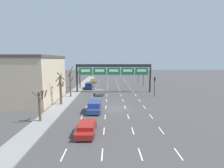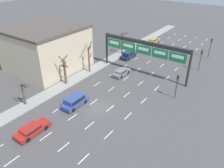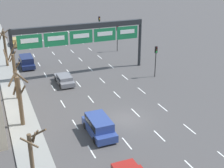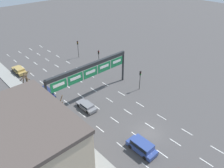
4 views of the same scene
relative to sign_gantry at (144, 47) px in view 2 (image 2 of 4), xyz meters
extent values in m
plane|color=#474444|center=(0.00, -14.73, -5.76)|extent=(220.00, 220.00, 0.00)
cube|color=gray|center=(-9.65, -14.73, -5.68)|extent=(2.80, 110.00, 0.15)
cube|color=white|center=(-4.95, -23.73, -5.75)|extent=(0.12, 2.00, 0.01)
cube|color=white|center=(-4.95, -18.73, -5.75)|extent=(0.12, 2.00, 0.01)
cube|color=white|center=(-4.95, -13.73, -5.75)|extent=(0.12, 2.00, 0.01)
cube|color=white|center=(-4.95, -8.73, -5.75)|extent=(0.12, 2.00, 0.01)
cube|color=white|center=(-4.95, -3.73, -5.75)|extent=(0.12, 2.00, 0.01)
cube|color=white|center=(-4.95, 1.27, -5.75)|extent=(0.12, 2.00, 0.01)
cube|color=white|center=(-4.95, 6.27, -5.75)|extent=(0.12, 2.00, 0.01)
cube|color=white|center=(-4.95, 11.27, -5.75)|extent=(0.12, 2.00, 0.01)
cube|color=white|center=(-4.95, 16.27, -5.75)|extent=(0.12, 2.00, 0.01)
cube|color=white|center=(-4.95, 21.27, -5.75)|extent=(0.12, 2.00, 0.01)
cube|color=white|center=(-4.95, 26.27, -5.75)|extent=(0.12, 2.00, 0.01)
cube|color=white|center=(-4.95, 31.27, -5.75)|extent=(0.12, 2.00, 0.01)
cube|color=white|center=(-1.65, -28.73, -5.75)|extent=(0.12, 2.00, 0.01)
cube|color=white|center=(-1.65, -23.73, -5.75)|extent=(0.12, 2.00, 0.01)
cube|color=white|center=(-1.65, -18.73, -5.75)|extent=(0.12, 2.00, 0.01)
cube|color=white|center=(-1.65, -13.73, -5.75)|extent=(0.12, 2.00, 0.01)
cube|color=white|center=(-1.65, -8.73, -5.75)|extent=(0.12, 2.00, 0.01)
cube|color=white|center=(-1.65, -3.73, -5.75)|extent=(0.12, 2.00, 0.01)
cube|color=white|center=(-1.65, 1.27, -5.75)|extent=(0.12, 2.00, 0.01)
cube|color=white|center=(-1.65, 6.27, -5.75)|extent=(0.12, 2.00, 0.01)
cube|color=white|center=(-1.65, 11.27, -5.75)|extent=(0.12, 2.00, 0.01)
cube|color=white|center=(-1.65, 16.27, -5.75)|extent=(0.12, 2.00, 0.01)
cube|color=white|center=(-1.65, 21.27, -5.75)|extent=(0.12, 2.00, 0.01)
cube|color=white|center=(-1.65, 26.27, -5.75)|extent=(0.12, 2.00, 0.01)
cube|color=white|center=(-1.65, 31.27, -5.75)|extent=(0.12, 2.00, 0.01)
cube|color=white|center=(1.65, -23.73, -5.75)|extent=(0.12, 2.00, 0.01)
cube|color=white|center=(1.65, -18.73, -5.75)|extent=(0.12, 2.00, 0.01)
cube|color=white|center=(1.65, -13.73, -5.75)|extent=(0.12, 2.00, 0.01)
cube|color=white|center=(1.65, -8.73, -5.75)|extent=(0.12, 2.00, 0.01)
cube|color=white|center=(1.65, -3.73, -5.75)|extent=(0.12, 2.00, 0.01)
cube|color=white|center=(1.65, 1.27, -5.75)|extent=(0.12, 2.00, 0.01)
cube|color=white|center=(1.65, 6.27, -5.75)|extent=(0.12, 2.00, 0.01)
cube|color=white|center=(1.65, 11.27, -5.75)|extent=(0.12, 2.00, 0.01)
cube|color=white|center=(1.65, 16.27, -5.75)|extent=(0.12, 2.00, 0.01)
cube|color=white|center=(1.65, 21.27, -5.75)|extent=(0.12, 2.00, 0.01)
cube|color=white|center=(1.65, 26.27, -5.75)|extent=(0.12, 2.00, 0.01)
cube|color=white|center=(1.65, 31.27, -5.75)|extent=(0.12, 2.00, 0.01)
cube|color=white|center=(4.95, -23.73, -5.75)|extent=(0.12, 2.00, 0.01)
cube|color=white|center=(4.95, -18.73, -5.75)|extent=(0.12, 2.00, 0.01)
cube|color=white|center=(4.95, -13.73, -5.75)|extent=(0.12, 2.00, 0.01)
cube|color=white|center=(4.95, -8.73, -5.75)|extent=(0.12, 2.00, 0.01)
cube|color=white|center=(4.95, -3.73, -5.75)|extent=(0.12, 2.00, 0.01)
cube|color=white|center=(4.95, 1.27, -5.75)|extent=(0.12, 2.00, 0.01)
cube|color=white|center=(4.95, 6.27, -5.75)|extent=(0.12, 2.00, 0.01)
cube|color=white|center=(4.95, 11.27, -5.75)|extent=(0.12, 2.00, 0.01)
cube|color=white|center=(4.95, 16.27, -5.75)|extent=(0.12, 2.00, 0.01)
cube|color=white|center=(4.95, 21.27, -5.75)|extent=(0.12, 2.00, 0.01)
cube|color=white|center=(4.95, 26.27, -5.75)|extent=(0.12, 2.00, 0.01)
cube|color=white|center=(4.95, 31.27, -5.75)|extent=(0.12, 2.00, 0.01)
cylinder|color=#232628|center=(-9.05, 0.07, -2.26)|extent=(0.42, 0.42, 6.98)
cylinder|color=#232628|center=(9.05, 0.07, -2.26)|extent=(0.42, 0.42, 6.98)
cube|color=#232628|center=(0.00, 0.07, 0.88)|extent=(18.10, 0.60, 0.70)
cube|color=#197542|center=(-6.83, -0.27, -0.47)|extent=(3.17, 0.08, 1.79)
cube|color=white|center=(-6.83, -0.32, -0.31)|extent=(2.22, 0.02, 0.57)
cube|color=#197542|center=(-3.42, -0.27, -0.47)|extent=(3.17, 0.08, 1.79)
cube|color=white|center=(-3.42, -0.32, -0.31)|extent=(2.22, 0.02, 0.57)
cube|color=#197542|center=(0.00, -0.27, -0.47)|extent=(3.17, 0.08, 1.79)
cube|color=white|center=(0.00, -0.32, -0.31)|extent=(2.22, 0.02, 0.57)
cube|color=#197542|center=(3.42, -0.27, -0.47)|extent=(3.17, 0.08, 1.79)
cube|color=white|center=(3.42, -0.32, -0.31)|extent=(2.22, 0.02, 0.57)
cube|color=#197542|center=(6.83, -0.27, -0.47)|extent=(3.17, 0.08, 1.79)
cube|color=white|center=(6.83, -0.32, -0.31)|extent=(2.22, 0.02, 0.57)
cube|color=#C6B293|center=(-18.18, -8.79, -1.57)|extent=(13.46, 14.03, 8.38)
cube|color=#4C423D|center=(-18.18, -8.79, 2.88)|extent=(13.73, 14.31, 0.50)
cube|color=slate|center=(-3.28, -2.85, -5.28)|extent=(1.76, 4.42, 0.56)
cube|color=slate|center=(-3.28, -3.11, -4.78)|extent=(1.62, 2.30, 0.43)
cube|color=black|center=(-3.28, -3.11, -4.78)|extent=(1.66, 2.11, 0.31)
cylinder|color=black|center=(-4.08, -1.52, -5.43)|extent=(0.22, 0.66, 0.66)
cylinder|color=black|center=(-2.49, -1.52, -5.43)|extent=(0.22, 0.66, 0.66)
cylinder|color=black|center=(-4.08, -4.17, -5.43)|extent=(0.22, 0.66, 0.66)
cylinder|color=black|center=(-2.49, -4.17, -5.43)|extent=(0.22, 0.66, 0.66)
cube|color=navy|center=(-3.37, -16.28, -5.21)|extent=(1.94, 4.63, 0.69)
cube|color=navy|center=(-3.37, -16.32, -4.47)|extent=(1.78, 3.24, 0.80)
cube|color=black|center=(-3.37, -16.32, -4.47)|extent=(1.82, 2.98, 0.58)
cylinder|color=black|center=(-4.25, -14.89, -5.43)|extent=(0.22, 0.66, 0.66)
cylinder|color=black|center=(-2.49, -14.89, -5.43)|extent=(0.22, 0.66, 0.66)
cylinder|color=black|center=(-4.25, -17.67, -5.43)|extent=(0.22, 0.66, 0.66)
cylinder|color=black|center=(-2.49, -17.67, -5.43)|extent=(0.22, 0.66, 0.66)
cube|color=#19234C|center=(-6.82, 5.77, -5.26)|extent=(1.89, 4.58, 0.59)
cube|color=#19234C|center=(-6.82, 5.73, -4.53)|extent=(1.74, 3.20, 0.87)
cube|color=black|center=(-6.82, 5.73, -4.53)|extent=(1.78, 2.95, 0.63)
cylinder|color=black|center=(-7.68, 7.15, -5.43)|extent=(0.22, 0.66, 0.66)
cylinder|color=black|center=(-5.96, 7.15, -5.43)|extent=(0.22, 0.66, 0.66)
cylinder|color=black|center=(-7.68, 4.40, -5.43)|extent=(0.22, 0.66, 0.66)
cylinder|color=black|center=(-5.96, 4.40, -5.43)|extent=(0.22, 0.66, 0.66)
cube|color=maroon|center=(-3.54, -24.26, -5.26)|extent=(1.85, 4.80, 0.60)
cube|color=maroon|center=(-3.54, -24.55, -4.75)|extent=(1.70, 2.50, 0.42)
cube|color=black|center=(-3.54, -24.55, -4.75)|extent=(1.74, 2.30, 0.31)
cylinder|color=black|center=(-4.38, -22.82, -5.43)|extent=(0.22, 0.66, 0.66)
cylinder|color=black|center=(-2.71, -22.82, -5.43)|extent=(0.22, 0.66, 0.66)
cylinder|color=black|center=(-4.38, -25.70, -5.43)|extent=(0.22, 0.66, 0.66)
cylinder|color=black|center=(-2.71, -25.70, -5.43)|extent=(0.22, 0.66, 0.66)
cube|color=#A88947|center=(-6.72, 19.13, -5.21)|extent=(1.87, 4.81, 0.69)
cube|color=#A88947|center=(-6.72, 18.84, -4.62)|extent=(1.72, 2.50, 0.49)
cube|color=black|center=(-6.72, 18.84, -4.62)|extent=(1.76, 2.30, 0.35)
cylinder|color=black|center=(-7.57, 20.57, -5.43)|extent=(0.22, 0.66, 0.66)
cylinder|color=black|center=(-5.87, 20.57, -5.43)|extent=(0.22, 0.66, 0.66)
cylinder|color=black|center=(-7.57, 17.69, -5.43)|extent=(0.22, 0.66, 0.66)
cylinder|color=black|center=(-5.87, 17.69, -5.43)|extent=(0.22, 0.66, 0.66)
cylinder|color=black|center=(8.83, 16.84, -3.89)|extent=(0.12, 0.12, 3.74)
cube|color=black|center=(8.83, 16.84, -1.56)|extent=(0.30, 0.24, 0.90)
sphere|color=#3D0E0C|center=(8.83, 16.71, -1.26)|extent=(0.20, 0.20, 0.20)
sphere|color=gold|center=(8.83, 16.71, -1.56)|extent=(0.20, 0.20, 0.20)
sphere|color=#0E3515|center=(8.83, 16.71, -1.86)|extent=(0.20, 0.20, 0.20)
cylinder|color=black|center=(8.97, 8.28, -3.93)|extent=(0.12, 0.12, 3.65)
cube|color=black|center=(8.97, 8.28, -1.66)|extent=(0.30, 0.24, 0.90)
sphere|color=red|center=(8.97, 8.15, -1.36)|extent=(0.20, 0.20, 0.20)
sphere|color=#412F0C|center=(8.97, 8.15, -1.66)|extent=(0.20, 0.20, 0.20)
sphere|color=#0E3515|center=(8.97, 8.15, -1.96)|extent=(0.20, 0.20, 0.20)
cylinder|color=black|center=(8.86, -5.09, -4.07)|extent=(0.12, 0.12, 3.38)
cube|color=black|center=(8.86, -5.09, -1.92)|extent=(0.30, 0.24, 0.90)
sphere|color=#3D0E0C|center=(8.86, -5.22, -1.62)|extent=(0.20, 0.20, 0.20)
sphere|color=#412F0C|center=(8.86, -5.22, -1.92)|extent=(0.20, 0.20, 0.20)
sphere|color=green|center=(8.86, -5.22, -2.22)|extent=(0.20, 0.20, 0.20)
cylinder|color=brown|center=(-9.72, -12.04, -3.14)|extent=(0.40, 0.40, 4.94)
cylinder|color=brown|center=(-10.10, -11.55, -0.87)|extent=(1.18, 0.98, 1.40)
cylinder|color=brown|center=(-10.02, -11.81, -1.84)|extent=(0.69, 0.82, 1.10)
cylinder|color=brown|center=(-9.33, -11.86, -2.04)|extent=(0.57, 0.98, 1.09)
cylinder|color=brown|center=(-9.43, -12.59, -0.53)|extent=(1.31, 0.81, 1.50)
cylinder|color=brown|center=(-9.49, 6.96, -2.98)|extent=(0.37, 0.37, 5.25)
cylinder|color=brown|center=(-9.49, 6.52, -0.91)|extent=(0.99, 0.17, 0.97)
cylinder|color=brown|center=(-9.84, 7.38, -1.05)|extent=(1.07, 0.91, 1.86)
cylinder|color=brown|center=(-9.47, 7.93, -1.00)|extent=(2.05, 0.21, 1.53)
cylinder|color=brown|center=(-10.07, -20.70, -3.68)|extent=(0.31, 0.31, 3.85)
cylinder|color=brown|center=(-9.72, -20.64, -2.13)|extent=(0.30, 0.84, 1.21)
cylinder|color=brown|center=(-9.71, -20.44, -2.19)|extent=(0.71, 0.89, 1.37)
cylinder|color=brown|center=(-10.14, -21.25, -2.09)|extent=(1.19, 0.29, 1.01)
cylinder|color=brown|center=(-9.35, -20.30, -2.04)|extent=(0.98, 1.58, 1.31)
cylinder|color=brown|center=(-9.44, -5.56, -2.98)|extent=(0.33, 0.33, 5.26)
cylinder|color=brown|center=(-9.20, -5.18, -1.99)|extent=(0.95, 0.68, 1.32)
cylinder|color=brown|center=(-10.17, -5.64, -0.52)|extent=(0.32, 1.57, 1.38)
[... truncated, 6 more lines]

